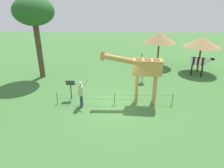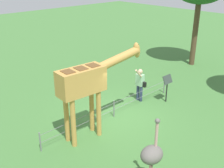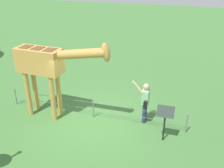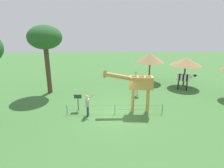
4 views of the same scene
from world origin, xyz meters
name	(u,v)px [view 1 (image 1 of 4)]	position (x,y,z in m)	size (l,w,h in m)	color
ground_plane	(114,104)	(0.00, 0.00, 0.00)	(60.00, 60.00, 0.00)	#427538
giraffe	(142,69)	(-1.61, -0.30, 2.16)	(3.68, 0.82, 3.24)	#C69347
visitor	(81,93)	(1.95, 0.35, 0.90)	(0.63, 0.58, 1.72)	navy
zebra	(199,62)	(-6.94, -5.09, 1.16)	(1.78, 0.98, 1.66)	black
ostrich	(143,67)	(-2.13, -3.63, 1.18)	(0.70, 0.56, 2.25)	#CC9E93
shade_hut_near	(160,38)	(-4.14, -8.03, 2.70)	(3.02, 3.02, 3.20)	brown
shade_hut_far	(202,42)	(-7.41, -6.25, 2.62)	(3.09, 3.09, 3.03)	brown
tree_east	(34,13)	(6.04, -4.62, 5.04)	(3.02, 3.02, 6.22)	brown
info_sign	(71,85)	(2.77, -0.59, 0.95)	(0.56, 0.21, 1.32)	black
wire_fence	(114,98)	(0.00, 0.07, 0.40)	(7.05, 0.05, 0.75)	slate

